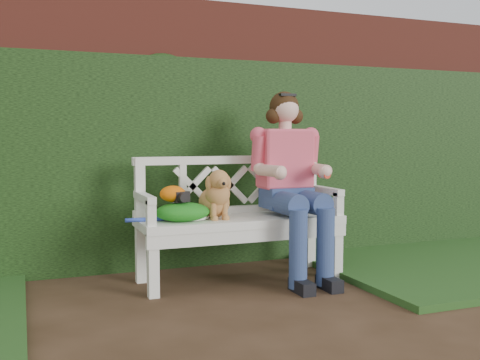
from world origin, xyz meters
name	(u,v)px	position (x,y,z in m)	size (l,w,h in m)	color
ground	(243,333)	(0.00, 0.00, 0.00)	(60.00, 60.00, 0.00)	#322112
brick_wall	(160,133)	(0.00, 1.90, 1.10)	(10.00, 0.30, 2.20)	brown
ivy_hedge	(167,163)	(0.00, 1.68, 0.85)	(10.00, 0.18, 1.70)	#2D571D
grass_right	(466,260)	(2.40, 0.90, 0.03)	(2.60, 2.00, 0.05)	#1C4218
garden_bench	(240,248)	(0.39, 1.05, 0.24)	(1.58, 0.60, 0.48)	white
seated_woman	(288,186)	(0.77, 1.03, 0.69)	(0.59, 0.78, 1.39)	#FF5C62
dog	(215,193)	(0.19, 1.03, 0.66)	(0.24, 0.33, 0.36)	olive
tennis_racket	(182,217)	(-0.05, 1.05, 0.50)	(0.62, 0.26, 0.03)	silver
green_bag	(183,211)	(-0.06, 1.00, 0.55)	(0.39, 0.30, 0.13)	#206D20
camera_item	(180,197)	(-0.07, 1.01, 0.65)	(0.11, 0.08, 0.08)	black
baseball_glove	(173,194)	(-0.12, 1.02, 0.67)	(0.18, 0.14, 0.12)	#D15A07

